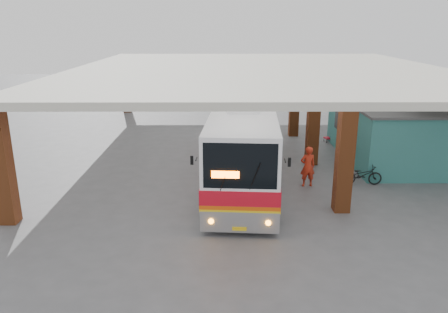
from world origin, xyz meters
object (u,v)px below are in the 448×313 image
coach_bus (244,138)px  motorcycle (362,175)px  red_chair (330,135)px  pedestrian (308,166)px

coach_bus → motorcycle: 5.65m
coach_bus → red_chair: coach_bus is taller
motorcycle → pedestrian: (-2.53, -0.14, 0.46)m
motorcycle → red_chair: motorcycle is taller
coach_bus → pedestrian: 3.26m
pedestrian → coach_bus: bearing=-32.5°
pedestrian → red_chair: pedestrian is taller
coach_bus → red_chair: 8.60m
red_chair → motorcycle: bearing=-107.0°
coach_bus → motorcycle: (5.33, -1.23, -1.41)m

